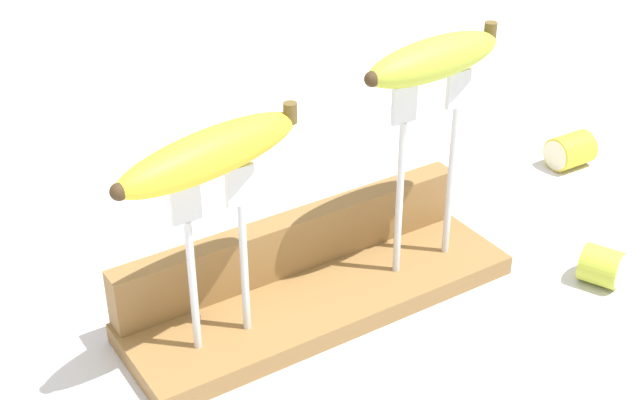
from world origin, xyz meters
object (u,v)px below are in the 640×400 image
(banana_raised_left, at_px, (210,153))
(banana_raised_right, at_px, (434,59))
(fork_stand_left, at_px, (217,243))
(fork_stand_right, at_px, (428,157))
(banana_chunk_near, at_px, (602,266))
(banana_chunk_far, at_px, (570,151))

(banana_raised_left, height_order, banana_raised_right, banana_raised_right)
(fork_stand_left, relative_size, fork_stand_right, 0.84)
(fork_stand_left, xyz_separation_m, banana_chunk_near, (0.37, -0.11, -0.10))
(fork_stand_right, distance_m, banana_raised_left, 0.24)
(banana_raised_left, height_order, banana_chunk_far, banana_raised_left)
(fork_stand_left, distance_m, fork_stand_right, 0.23)
(fork_stand_right, distance_m, banana_raised_right, 0.10)
(fork_stand_right, height_order, banana_chunk_far, fork_stand_right)
(banana_raised_right, bearing_deg, banana_chunk_far, 16.17)
(banana_raised_right, relative_size, banana_chunk_far, 3.00)
(fork_stand_right, bearing_deg, banana_raised_left, -180.00)
(banana_raised_right, xyz_separation_m, banana_chunk_far, (0.30, 0.09, -0.22))
(fork_stand_left, distance_m, banana_chunk_near, 0.40)
(fork_stand_right, relative_size, banana_raised_right, 1.24)
(fork_stand_left, height_order, banana_raised_left, banana_raised_left)
(fork_stand_right, relative_size, banana_chunk_near, 3.85)
(banana_raised_right, height_order, banana_chunk_near, banana_raised_right)
(banana_raised_left, distance_m, banana_chunk_near, 0.43)
(banana_raised_left, height_order, banana_chunk_near, banana_raised_left)
(fork_stand_left, relative_size, banana_chunk_far, 3.12)
(fork_stand_right, height_order, banana_raised_right, banana_raised_right)
(fork_stand_left, distance_m, banana_chunk_far, 0.54)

